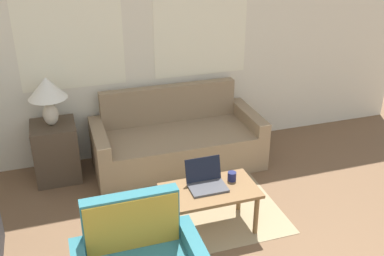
{
  "coord_description": "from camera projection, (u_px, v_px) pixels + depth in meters",
  "views": [
    {
      "loc": [
        -1.03,
        -0.71,
        2.62
      ],
      "look_at": [
        0.18,
        3.0,
        0.75
      ],
      "focal_mm": 42.0,
      "sensor_mm": 36.0,
      "label": 1
    }
  ],
  "objects": [
    {
      "name": "laptop",
      "position": [
        206.0,
        181.0,
        3.98
      ],
      "size": [
        0.33,
        0.28,
        0.23
      ],
      "color": "#47474C",
      "rests_on": "coffee_table"
    },
    {
      "name": "table_lamp",
      "position": [
        47.0,
        92.0,
        4.51
      ],
      "size": [
        0.39,
        0.39,
        0.52
      ],
      "color": "beige",
      "rests_on": "side_table"
    },
    {
      "name": "rug",
      "position": [
        190.0,
        193.0,
        4.64
      ],
      "size": [
        1.52,
        1.84,
        0.01
      ],
      "color": "#9E8966",
      "rests_on": "ground_plane"
    },
    {
      "name": "wall_back",
      "position": [
        146.0,
        44.0,
        4.97
      ],
      "size": [
        6.76,
        0.06,
        2.6
      ],
      "color": "silver",
      "rests_on": "ground_plane"
    },
    {
      "name": "coffee_table",
      "position": [
        210.0,
        195.0,
        3.97
      ],
      "size": [
        0.84,
        0.48,
        0.43
      ],
      "color": "brown",
      "rests_on": "ground_plane"
    },
    {
      "name": "couch",
      "position": [
        176.0,
        143.0,
        5.11
      ],
      "size": [
        1.86,
        0.84,
        0.84
      ],
      "color": "#937A5B",
      "rests_on": "ground_plane"
    },
    {
      "name": "cup_navy",
      "position": [
        232.0,
        176.0,
        4.06
      ],
      "size": [
        0.08,
        0.08,
        0.08
      ],
      "color": "#191E4C",
      "rests_on": "coffee_table"
    },
    {
      "name": "side_table",
      "position": [
        56.0,
        151.0,
        4.81
      ],
      "size": [
        0.46,
        0.46,
        0.63
      ],
      "color": "#4C3D2D",
      "rests_on": "ground_plane"
    }
  ]
}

